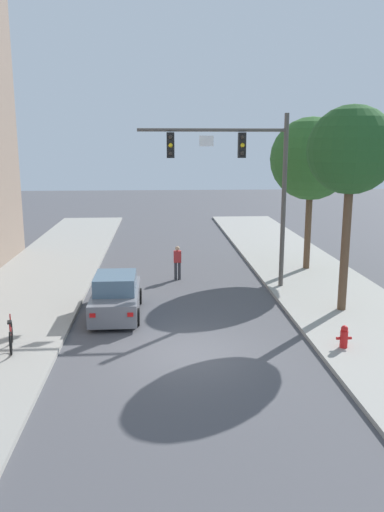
# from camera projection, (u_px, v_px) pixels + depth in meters

# --- Properties ---
(ground_plane) EXTENTS (120.00, 120.00, 0.00)m
(ground_plane) POSITION_uv_depth(u_px,v_px,m) (188.00, 353.00, 15.80)
(ground_plane) COLOR #4C4C51
(traffic_signal_mast) EXTENTS (6.39, 0.38, 7.50)m
(traffic_signal_mast) POSITION_uv_depth(u_px,v_px,m) (244.00, 169.00, 21.70)
(traffic_signal_mast) COLOR #514C47
(traffic_signal_mast) RESTS_ON sidewalk_right
(car_lead_grey) EXTENTS (1.84, 4.24, 1.60)m
(car_lead_grey) POSITION_uv_depth(u_px,v_px,m) (116.00, 296.00, 19.29)
(car_lead_grey) COLOR slate
(car_lead_grey) RESTS_ON ground
(pedestrian_crossing_road) EXTENTS (0.36, 0.22, 1.64)m
(pedestrian_crossing_road) POSITION_uv_depth(u_px,v_px,m) (177.00, 261.00, 24.33)
(pedestrian_crossing_road) COLOR #333338
(pedestrian_crossing_road) RESTS_ON ground
(bicycle_leaning) EXTENTS (0.49, 1.73, 0.98)m
(bicycle_leaning) POSITION_uv_depth(u_px,v_px,m) (11.00, 336.00, 15.72)
(bicycle_leaning) COLOR black
(bicycle_leaning) RESTS_ON sidewalk_left
(fire_hydrant) EXTENTS (0.48, 0.24, 0.72)m
(fire_hydrant) POSITION_uv_depth(u_px,v_px,m) (344.00, 337.00, 15.80)
(fire_hydrant) COLOR red
(fire_hydrant) RESTS_ON sidewalk_right
(street_tree_nearest) EXTENTS (3.20, 3.20, 7.61)m
(street_tree_nearest) POSITION_uv_depth(u_px,v_px,m) (351.00, 151.00, 18.34)
(street_tree_nearest) COLOR brown
(street_tree_nearest) RESTS_ON sidewalk_right
(street_tree_second) EXTENTS (4.05, 4.05, 7.55)m
(street_tree_second) POSITION_uv_depth(u_px,v_px,m) (311.00, 159.00, 25.05)
(street_tree_second) COLOR brown
(street_tree_second) RESTS_ON sidewalk_right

